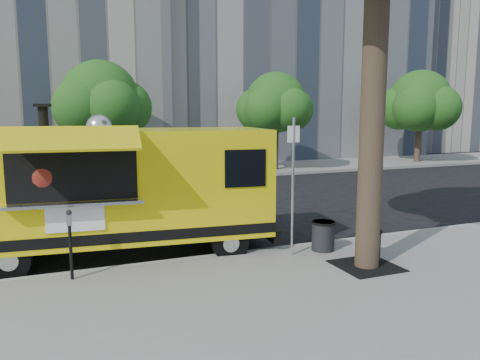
# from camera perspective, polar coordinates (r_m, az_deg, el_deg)

# --- Properties ---
(ground) EXTENTS (120.00, 120.00, 0.00)m
(ground) POSITION_cam_1_polar(r_m,az_deg,el_deg) (11.32, -4.51, -8.49)
(ground) COLOR black
(ground) RESTS_ON ground
(sidewalk) EXTENTS (60.00, 6.00, 0.15)m
(sidewalk) POSITION_cam_1_polar(r_m,az_deg,el_deg) (7.80, 4.70, -15.90)
(sidewalk) COLOR gray
(sidewalk) RESTS_ON ground
(curb) EXTENTS (60.00, 0.14, 0.16)m
(curb) POSITION_cam_1_polar(r_m,az_deg,el_deg) (10.45, -2.96, -9.48)
(curb) COLOR #999993
(curb) RESTS_ON ground
(far_sidewalk) EXTENTS (60.00, 5.00, 0.15)m
(far_sidewalk) POSITION_cam_1_polar(r_m,az_deg,el_deg) (24.27, -14.13, 0.54)
(far_sidewalk) COLOR gray
(far_sidewalk) RESTS_ON ground
(building_mid) EXTENTS (20.00, 14.00, 20.00)m
(building_mid) POSITION_cam_1_polar(r_m,az_deg,el_deg) (37.26, 2.69, 18.77)
(building_mid) COLOR gray
(building_mid) RESTS_ON ground
(building_right) EXTENTS (16.00, 12.00, 16.00)m
(building_right) POSITION_cam_1_polar(r_m,az_deg,el_deg) (48.01, 22.64, 13.40)
(building_right) COLOR #B9B09A
(building_right) RESTS_ON ground
(tree_well) EXTENTS (1.20, 1.20, 0.02)m
(tree_well) POSITION_cam_1_polar(r_m,az_deg,el_deg) (10.03, 15.14, -10.08)
(tree_well) COLOR black
(tree_well) RESTS_ON sidewalk
(far_tree_b) EXTENTS (3.60, 3.60, 5.50)m
(far_tree_b) POSITION_cam_1_polar(r_m,az_deg,el_deg) (23.16, -16.67, 9.41)
(far_tree_b) COLOR #33261C
(far_tree_b) RESTS_ON far_sidewalk
(far_tree_c) EXTENTS (3.24, 3.24, 5.21)m
(far_tree_c) POSITION_cam_1_polar(r_m,az_deg,el_deg) (25.36, 4.37, 9.35)
(far_tree_c) COLOR #33261C
(far_tree_c) RESTS_ON far_sidewalk
(far_tree_d) EXTENTS (3.78, 3.78, 5.64)m
(far_tree_d) POSITION_cam_1_polar(r_m,az_deg,el_deg) (31.26, 21.09, 8.95)
(far_tree_d) COLOR #33261C
(far_tree_d) RESTS_ON far_sidewalk
(sign_post) EXTENTS (0.28, 0.06, 3.00)m
(sign_post) POSITION_cam_1_polar(r_m,az_deg,el_deg) (10.10, 6.46, 0.18)
(sign_post) COLOR silver
(sign_post) RESTS_ON sidewalk
(parking_meter) EXTENTS (0.11, 0.11, 1.33)m
(parking_meter) POSITION_cam_1_polar(r_m,az_deg,el_deg) (9.29, -20.02, -6.47)
(parking_meter) COLOR black
(parking_meter) RESTS_ON sidewalk
(food_truck) EXTENTS (7.09, 3.54, 3.41)m
(food_truck) POSITION_cam_1_polar(r_m,az_deg,el_deg) (10.73, -14.54, -0.88)
(food_truck) COLOR yellow
(food_truck) RESTS_ON ground
(trash_bin_left) EXTENTS (0.56, 0.56, 0.67)m
(trash_bin_left) POSITION_cam_1_polar(r_m,az_deg,el_deg) (10.82, 10.11, -6.61)
(trash_bin_left) COLOR black
(trash_bin_left) RESTS_ON sidewalk
(trash_bin_right) EXTENTS (0.53, 0.53, 0.64)m
(trash_bin_right) POSITION_cam_1_polar(r_m,az_deg,el_deg) (10.39, 15.45, -7.51)
(trash_bin_right) COLOR black
(trash_bin_right) RESTS_ON sidewalk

